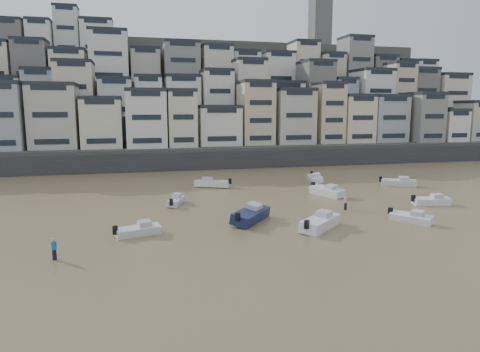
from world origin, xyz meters
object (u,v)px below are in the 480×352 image
object	(u,v)px
boat_h	(212,182)
person_blue	(54,249)
boat_d	(432,199)
boat_e	(327,190)
boat_g	(398,181)
boat_f	(176,200)
boat_c	(251,213)
boat_a	(320,220)
boat_b	(411,217)
boat_i	(315,178)
boat_j	(138,229)
person_pink	(346,202)

from	to	relation	value
boat_h	person_blue	xyz separation A→B (m)	(-17.45, -28.05, 0.09)
boat_d	boat_e	xyz separation A→B (m)	(-9.96, 8.26, 0.13)
person_blue	boat_g	bearing A→B (deg)	26.06
boat_g	person_blue	distance (m)	50.11
boat_f	boat_h	world-z (taller)	boat_h
boat_c	boat_g	world-z (taller)	boat_c
boat_a	boat_h	distance (m)	25.64
boat_g	boat_h	world-z (taller)	boat_h
boat_b	boat_i	size ratio (longest dim) A/B	0.83
boat_b	boat_j	world-z (taller)	boat_b
boat_a	boat_h	size ratio (longest dim) A/B	1.11
boat_b	boat_e	distance (m)	15.15
boat_h	boat_i	world-z (taller)	boat_h
boat_g	boat_i	world-z (taller)	boat_i
boat_b	boat_g	distance (m)	22.12
boat_e	boat_i	distance (m)	10.71
boat_i	person_blue	bearing A→B (deg)	-38.91
boat_c	boat_i	xyz separation A→B (m)	(16.35, 21.01, -0.14)
boat_a	boat_i	distance (m)	27.24
boat_e	boat_g	world-z (taller)	boat_e
boat_d	boat_h	distance (m)	30.09
boat_e	boat_d	bearing A→B (deg)	31.95
boat_b	boat_c	size ratio (longest dim) A/B	0.70
boat_i	person_pink	bearing A→B (deg)	-1.60
boat_j	boat_f	bearing A→B (deg)	53.60
boat_a	boat_c	distance (m)	7.20
boat_f	boat_i	xyz separation A→B (m)	(23.15, 11.03, 0.16)
boat_g	boat_j	bearing A→B (deg)	-127.85
boat_f	boat_j	bearing A→B (deg)	179.36
boat_g	boat_f	bearing A→B (deg)	-143.65
boat_b	boat_g	xyz separation A→B (m)	(11.32, 19.00, 0.12)
boat_a	boat_j	bearing A→B (deg)	132.17
boat_b	boat_h	distance (m)	29.84
person_blue	boat_b	bearing A→B (deg)	5.11
boat_a	boat_g	world-z (taller)	boat_a
boat_b	boat_h	xyz separation A→B (m)	(-16.24, 25.03, 0.16)
boat_e	boat_j	world-z (taller)	boat_e
boat_f	boat_h	bearing A→B (deg)	-11.09
boat_d	boat_j	world-z (taller)	boat_d
person_blue	boat_c	bearing A→B (deg)	22.36
boat_b	boat_j	xyz separation A→B (m)	(-27.31, 2.05, -0.02)
boat_b	person_pink	distance (m)	7.85
boat_b	boat_f	xyz separation A→B (m)	(-22.71, 14.28, -0.03)
boat_f	boat_c	bearing A→B (deg)	-125.80
boat_a	boat_f	distance (m)	18.99
boat_j	boat_i	bearing A→B (deg)	24.18
boat_c	boat_e	bearing A→B (deg)	-12.33
boat_g	boat_d	bearing A→B (deg)	-78.27
person_pink	boat_j	bearing A→B (deg)	-168.47
boat_e	boat_g	size ratio (longest dim) A/B	1.07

